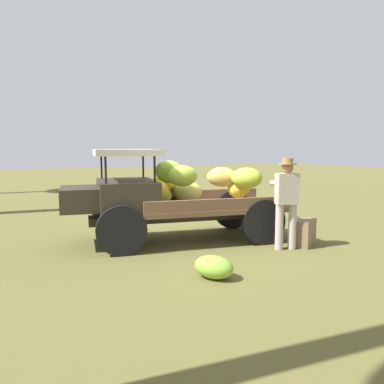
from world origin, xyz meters
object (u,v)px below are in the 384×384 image
(truck, at_px, (166,196))
(loose_banana_bunch, at_px, (214,267))
(farmer, at_px, (286,198))
(wooden_crate, at_px, (302,232))

(truck, relative_size, loose_banana_bunch, 7.41)
(farmer, height_order, wooden_crate, farmer)
(truck, distance_m, farmer, 2.40)
(truck, bearing_deg, loose_banana_bunch, 94.36)
(truck, relative_size, farmer, 2.67)
(truck, height_order, wooden_crate, truck)
(wooden_crate, relative_size, loose_banana_bunch, 0.92)
(truck, bearing_deg, farmer, 148.67)
(wooden_crate, height_order, loose_banana_bunch, wooden_crate)
(farmer, distance_m, loose_banana_bunch, 2.34)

